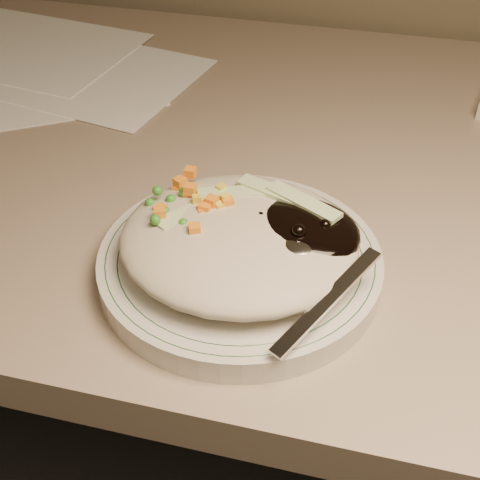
# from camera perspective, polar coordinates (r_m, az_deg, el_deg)

# --- Properties ---
(desk) EXTENTS (1.40, 0.70, 0.74)m
(desk) POSITION_cam_1_polar(r_m,az_deg,el_deg) (0.84, 8.99, -4.89)
(desk) COLOR gray
(desk) RESTS_ON ground
(plate) EXTENTS (0.23, 0.23, 0.02)m
(plate) POSITION_cam_1_polar(r_m,az_deg,el_deg) (0.55, -0.00, -2.08)
(plate) COLOR silver
(plate) RESTS_ON desk
(plate_rim) EXTENTS (0.22, 0.22, 0.00)m
(plate_rim) POSITION_cam_1_polar(r_m,az_deg,el_deg) (0.55, -0.00, -1.30)
(plate_rim) COLOR #144723
(plate_rim) RESTS_ON plate
(meal) EXTENTS (0.21, 0.19, 0.05)m
(meal) POSITION_cam_1_polar(r_m,az_deg,el_deg) (0.53, 0.42, 0.35)
(meal) COLOR #B1A78F
(meal) RESTS_ON plate
(papers) EXTENTS (0.44, 0.40, 0.00)m
(papers) POSITION_cam_1_polar(r_m,az_deg,el_deg) (0.94, -16.40, 13.99)
(papers) COLOR white
(papers) RESTS_ON desk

